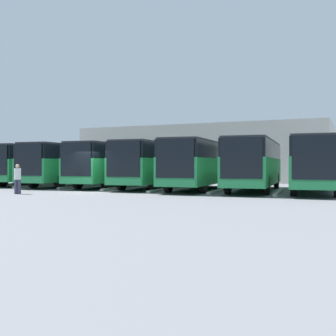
# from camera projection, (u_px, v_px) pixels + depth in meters

# --- Properties ---
(ground_plane) EXTENTS (600.00, 600.00, 0.00)m
(ground_plane) POSITION_uv_depth(u_px,v_px,m) (89.00, 192.00, 25.86)
(ground_plane) COLOR slate
(bus_0) EXTENTS (3.55, 11.22, 3.21)m
(bus_0) POSITION_uv_depth(u_px,v_px,m) (315.00, 163.00, 25.30)
(bus_0) COLOR #238447
(bus_0) RESTS_ON ground_plane
(curb_divider_0) EXTENTS (0.84, 6.02, 0.15)m
(curb_divider_0) POSITION_uv_depth(u_px,v_px,m) (279.00, 192.00, 24.58)
(curb_divider_0) COLOR #9E9E99
(curb_divider_0) RESTS_ON ground_plane
(bus_1) EXTENTS (3.55, 11.22, 3.21)m
(bus_1) POSITION_uv_depth(u_px,v_px,m) (255.00, 163.00, 26.79)
(bus_1) COLOR #238447
(bus_1) RESTS_ON ground_plane
(curb_divider_1) EXTENTS (0.84, 6.02, 0.15)m
(curb_divider_1) POSITION_uv_depth(u_px,v_px,m) (220.00, 191.00, 26.07)
(curb_divider_1) COLOR #9E9E99
(curb_divider_1) RESTS_ON ground_plane
(bus_2) EXTENTS (3.55, 11.22, 3.21)m
(bus_2) POSITION_uv_depth(u_px,v_px,m) (200.00, 163.00, 28.07)
(bus_2) COLOR #238447
(bus_2) RESTS_ON ground_plane
(curb_divider_2) EXTENTS (0.84, 6.02, 0.15)m
(curb_divider_2) POSITION_uv_depth(u_px,v_px,m) (165.00, 189.00, 27.35)
(curb_divider_2) COLOR #9E9E99
(curb_divider_2) RESTS_ON ground_plane
(bus_3) EXTENTS (3.55, 11.22, 3.21)m
(bus_3) POSITION_uv_depth(u_px,v_px,m) (155.00, 163.00, 30.14)
(bus_3) COLOR #238447
(bus_3) RESTS_ON ground_plane
(curb_divider_3) EXTENTS (0.84, 6.02, 0.15)m
(curb_divider_3) POSITION_uv_depth(u_px,v_px,m) (122.00, 188.00, 29.42)
(curb_divider_3) COLOR #9E9E99
(curb_divider_3) RESTS_ON ground_plane
(bus_4) EXTENTS (3.55, 11.22, 3.21)m
(bus_4) POSITION_uv_depth(u_px,v_px,m) (114.00, 163.00, 31.85)
(bus_4) COLOR #238447
(bus_4) RESTS_ON ground_plane
(curb_divider_4) EXTENTS (0.84, 6.02, 0.15)m
(curb_divider_4) POSITION_uv_depth(u_px,v_px,m) (81.00, 186.00, 31.13)
(curb_divider_4) COLOR #9E9E99
(curb_divider_4) RESTS_ON ground_plane
(bus_5) EXTENTS (3.55, 11.22, 3.21)m
(bus_5) POSITION_uv_depth(u_px,v_px,m) (72.00, 163.00, 33.02)
(bus_5) COLOR #238447
(bus_5) RESTS_ON ground_plane
(curb_divider_5) EXTENTS (0.84, 6.02, 0.15)m
(curb_divider_5) POSITION_uv_depth(u_px,v_px,m) (40.00, 186.00, 32.30)
(curb_divider_5) COLOR #9E9E99
(curb_divider_5) RESTS_ON ground_plane
(bus_6) EXTENTS (3.55, 11.22, 3.21)m
(bus_6) POSITION_uv_depth(u_px,v_px,m) (41.00, 163.00, 35.08)
(bus_6) COLOR #238447
(bus_6) RESTS_ON ground_plane
(curb_divider_6) EXTENTS (0.84, 6.02, 0.15)m
(curb_divider_6) POSITION_uv_depth(u_px,v_px,m) (10.00, 184.00, 34.36)
(curb_divider_6) COLOR #9E9E99
(curb_divider_6) RESTS_ON ground_plane
(bus_7) EXTENTS (3.55, 11.22, 3.21)m
(bus_7) POSITION_uv_depth(u_px,v_px,m) (0.00, 163.00, 35.69)
(bus_7) COLOR #238447
(bus_7) RESTS_ON ground_plane
(pedestrian) EXTENTS (0.45, 0.45, 1.71)m
(pedestrian) POSITION_uv_depth(u_px,v_px,m) (18.00, 178.00, 24.00)
(pedestrian) COLOR #38384C
(pedestrian) RESTS_ON ground_plane
(station_building) EXTENTS (25.65, 12.06, 5.68)m
(station_building) POSITION_uv_depth(u_px,v_px,m) (204.00, 154.00, 45.00)
(station_building) COLOR beige
(station_building) RESTS_ON ground_plane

